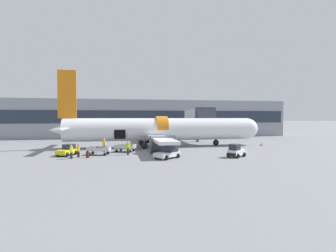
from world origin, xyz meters
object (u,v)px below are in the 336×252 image
object	(u,v)px
baggage_cart_loading	(99,151)
baggage_cart_queued	(126,148)
airplane	(159,130)
ground_crew_loader_a	(104,145)
baggage_tug_rear	(67,151)
ground_crew_supervisor	(128,148)
ground_crew_loader_b	(71,151)
ground_crew_driver	(78,151)
baggage_tug_mid	(236,152)
suitcase_on_tarmac_upright	(88,155)
baggage_tug_lead	(168,153)

from	to	relation	value
baggage_cart_loading	baggage_cart_queued	world-z (taller)	baggage_cart_loading
airplane	ground_crew_loader_a	world-z (taller)	airplane
baggage_tug_rear	ground_crew_supervisor	world-z (taller)	ground_crew_supervisor
baggage_cart_queued	ground_crew_supervisor	world-z (taller)	ground_crew_supervisor
baggage_tug_rear	ground_crew_supervisor	bearing A→B (deg)	-7.46
ground_crew_loader_b	ground_crew_driver	size ratio (longest dim) A/B	1.04
baggage_cart_loading	ground_crew_loader_a	bearing A→B (deg)	80.44
ground_crew_loader_a	ground_crew_loader_b	xyz separation A→B (m)	(-3.47, -5.41, -0.13)
ground_crew_loader_a	ground_crew_driver	size ratio (longest dim) A/B	1.19
baggage_cart_loading	baggage_tug_mid	bearing A→B (deg)	-16.84
airplane	baggage_tug_mid	xyz separation A→B (m)	(7.58, -12.56, -2.11)
ground_crew_loader_a	ground_crew_driver	bearing A→B (deg)	-122.20
baggage_tug_mid	suitcase_on_tarmac_upright	bearing A→B (deg)	170.86
airplane	baggage_cart_queued	world-z (taller)	airplane
baggage_tug_mid	ground_crew_driver	world-z (taller)	baggage_tug_mid
ground_crew_supervisor	suitcase_on_tarmac_upright	bearing A→B (deg)	-162.90
baggage_cart_loading	ground_crew_supervisor	distance (m)	3.73
baggage_tug_mid	ground_crew_supervisor	distance (m)	13.55
ground_crew_loader_a	suitcase_on_tarmac_upright	bearing A→B (deg)	-108.39
airplane	suitcase_on_tarmac_upright	world-z (taller)	airplane
baggage_tug_rear	baggage_cart_loading	xyz separation A→B (m)	(3.93, -0.34, -0.07)
ground_crew_loader_a	airplane	bearing A→B (deg)	28.95
baggage_tug_mid	airplane	bearing A→B (deg)	121.11
airplane	baggage_cart_queued	distance (m)	7.82
baggage_tug_mid	baggage_cart_loading	size ratio (longest dim) A/B	0.69
baggage_cart_queued	suitcase_on_tarmac_upright	bearing A→B (deg)	-136.29
baggage_cart_queued	suitcase_on_tarmac_upright	world-z (taller)	baggage_cart_queued
airplane	ground_crew_driver	xyz separation A→B (m)	(-11.24, -9.13, -1.96)
airplane	baggage_tug_lead	bearing A→B (deg)	-93.49
baggage_tug_rear	ground_crew_loader_b	xyz separation A→B (m)	(0.96, -2.84, 0.24)
airplane	ground_crew_loader_b	bearing A→B (deg)	-139.74
suitcase_on_tarmac_upright	baggage_tug_mid	bearing A→B (deg)	-9.14
baggage_tug_mid	ground_crew_driver	size ratio (longest dim) A/B	1.72
airplane	baggage_tug_rear	bearing A→B (deg)	-150.64
baggage_tug_lead	ground_crew_loader_a	bearing A→B (deg)	136.88
airplane	suitcase_on_tarmac_upright	xyz separation A→B (m)	(-10.11, -9.71, -2.41)
baggage_tug_lead	ground_crew_loader_a	size ratio (longest dim) A/B	1.90
baggage_cart_loading	ground_crew_supervisor	size ratio (longest dim) A/B	2.15
baggage_tug_lead	baggage_tug_mid	distance (m)	8.33
ground_crew_loader_b	baggage_tug_lead	bearing A→B (deg)	-9.17
ground_crew_supervisor	baggage_tug_rear	bearing A→B (deg)	172.54
airplane	ground_crew_loader_a	xyz separation A→B (m)	(-8.43, -4.66, -1.80)
baggage_tug_rear	baggage_cart_queued	xyz separation A→B (m)	(7.45, 2.02, -0.06)
baggage_cart_queued	ground_crew_loader_b	xyz separation A→B (m)	(-6.50, -4.86, 0.30)
airplane	baggage_tug_rear	distance (m)	14.90
ground_crew_driver	baggage_tug_mid	bearing A→B (deg)	-10.34
ground_crew_driver	ground_crew_loader_b	bearing A→B (deg)	-124.64
airplane	ground_crew_driver	size ratio (longest dim) A/B	22.05
baggage_tug_lead	baggage_cart_queued	bearing A→B (deg)	125.01
baggage_tug_lead	ground_crew_driver	xyz separation A→B (m)	(-10.51, 2.75, 0.21)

